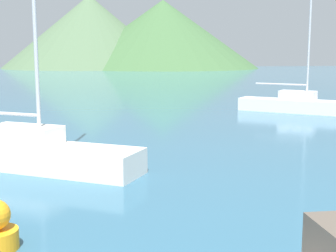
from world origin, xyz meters
The scene contains 4 objects.
sailboat_inner centered at (10.65, 25.46, 0.56)m, with size 6.38×5.65×11.24m.
sailboat_middle centered at (-3.88, 14.03, 0.55)m, with size 7.37×5.37×11.37m.
hill_central centered at (-0.47, 114.56, 8.53)m, with size 41.51×41.51×17.07m.
hill_east centered at (16.59, 110.69, 7.96)m, with size 45.21×45.21×15.93m.
Camera 1 is at (-1.97, -0.83, 3.56)m, focal length 50.00 mm.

